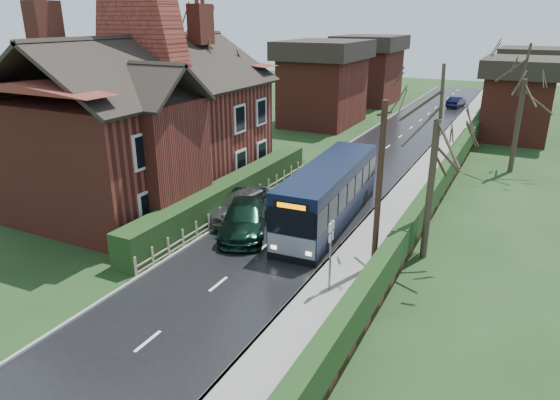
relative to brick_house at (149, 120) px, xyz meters
The scene contains 18 objects.
ground 10.87m from the brick_house, 28.67° to the right, with size 140.00×140.00×0.00m, color #27451D.
road 11.07m from the brick_house, 30.89° to the left, with size 6.00×100.00×0.02m, color black.
pavement 14.64m from the brick_house, 21.92° to the left, with size 2.50×100.00×0.14m, color slate.
kerb_right 13.59m from the brick_house, 23.91° to the left, with size 0.12×100.00×0.14m, color gray.
kerb_left 8.85m from the brick_house, 42.59° to the left, with size 0.12×100.00×0.10m, color gray.
front_hedge 6.02m from the brick_house, ahead, with size 1.20×16.00×1.60m, color black.
picket_fence 6.83m from the brick_house, ahead, with size 0.10×16.00×0.90m, color tan, non-canonical shape.
right_wall_hedge 15.80m from the brick_house, 19.77° to the left, with size 0.60×50.00×1.80m.
brick_house is the anchor object (origin of this frame).
bus 10.64m from the brick_house, ahead, with size 2.78×9.84×2.96m.
car_silver 7.20m from the brick_house, ahead, with size 1.79×4.45×1.51m, color #A4A4A9.
car_green 8.28m from the brick_house, 16.19° to the right, with size 2.03×5.00×1.45m, color black.
car_distant 40.28m from the brick_house, 74.60° to the left, with size 1.27×3.64×1.20m, color black.
bus_stop_sign 14.06m from the brick_house, 23.10° to the right, with size 0.08×0.43×2.88m.
telegraph_pole 14.00m from the brick_house, 12.01° to the right, with size 0.34×0.86×6.82m.
tree_right_near 15.36m from the brick_house, ahead, with size 3.90×3.90×8.42m.
tree_right_far 22.89m from the brick_house, 38.94° to the left, with size 4.43×4.43×8.56m.
tree_house_side 7.24m from the brick_house, 87.37° to the left, with size 4.76×4.76×10.82m.
Camera 1 is at (9.67, -15.89, 9.63)m, focal length 32.00 mm.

